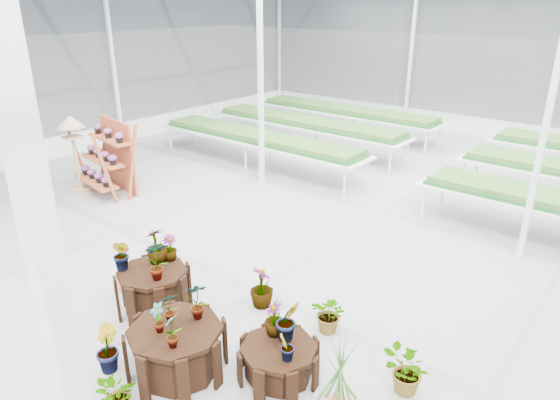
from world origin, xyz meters
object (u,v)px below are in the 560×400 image
Objects in this scene: plinth_tall at (154,292)px; plinth_low at (279,361)px; shelf_rack at (104,158)px; bird_table at (75,155)px; plinth_mid at (177,350)px.

plinth_tall reaches higher than plinth_low.
bird_table reaches higher than shelf_rack.
bird_table is at bearing -134.14° from shelf_rack.
plinth_tall is 5.66m from bird_table.
plinth_mid is at bearing -28.65° from bird_table.
bird_table is at bearing 166.13° from plinth_low.
bird_table is (-7.49, 1.85, 0.69)m from plinth_low.
plinth_mid is at bearing -145.01° from plinth_low.
bird_table is at bearing 159.77° from plinth_tall.
shelf_rack reaches higher than plinth_tall.
plinth_mid is 1.22m from plinth_low.
plinth_low is (1.00, 0.70, -0.09)m from plinth_mid.
plinth_mid is at bearing -17.65° from shelf_rack.
plinth_mid is 7.00m from bird_table.
plinth_mid reaches higher than plinth_low.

